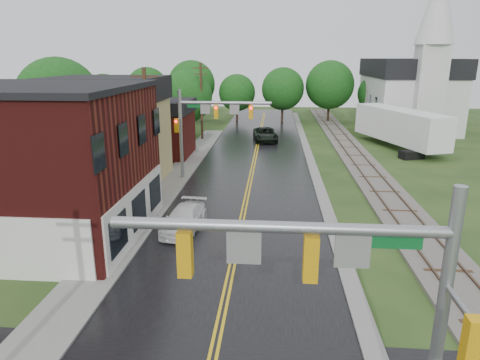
# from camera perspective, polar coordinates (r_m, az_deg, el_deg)

# --- Properties ---
(main_road) EXTENTS (10.00, 90.00, 0.02)m
(main_road) POSITION_cam_1_polar(r_m,az_deg,el_deg) (37.74, 1.65, 1.29)
(main_road) COLOR black
(main_road) RESTS_ON ground
(curb_right) EXTENTS (0.80, 70.00, 0.12)m
(curb_right) POSITION_cam_1_polar(r_m,az_deg,el_deg) (42.69, 9.27, 2.84)
(curb_right) COLOR gray
(curb_right) RESTS_ON ground
(sidewalk_left) EXTENTS (2.40, 50.00, 0.12)m
(sidewalk_left) POSITION_cam_1_polar(r_m,az_deg,el_deg) (33.86, -9.35, -0.67)
(sidewalk_left) COLOR gray
(sidewalk_left) RESTS_ON ground
(brick_building) EXTENTS (14.30, 10.30, 8.30)m
(brick_building) POSITION_cam_1_polar(r_m,az_deg,el_deg) (26.38, -28.49, 2.09)
(brick_building) COLOR #4D1310
(brick_building) RESTS_ON ground
(yellow_house) EXTENTS (8.00, 7.00, 6.40)m
(yellow_house) POSITION_cam_1_polar(r_m,az_deg,el_deg) (35.49, -16.78, 4.95)
(yellow_house) COLOR tan
(yellow_house) RESTS_ON ground
(darkred_building) EXTENTS (7.00, 6.00, 4.40)m
(darkred_building) POSITION_cam_1_polar(r_m,az_deg,el_deg) (43.74, -11.24, 6.00)
(darkred_building) COLOR #3F0F0C
(darkred_building) RESTS_ON ground
(church) EXTENTS (10.40, 18.40, 20.00)m
(church) POSITION_cam_1_polar(r_m,az_deg,el_deg) (62.95, 21.84, 11.52)
(church) COLOR silver
(church) RESTS_ON ground
(railroad) EXTENTS (3.20, 80.00, 0.30)m
(railroad) POSITION_cam_1_polar(r_m,az_deg,el_deg) (43.29, 15.37, 2.79)
(railroad) COLOR #59544C
(railroad) RESTS_ON ground
(traffic_signal_near) EXTENTS (7.34, 0.30, 7.20)m
(traffic_signal_near) POSITION_cam_1_polar(r_m,az_deg,el_deg) (9.78, 13.78, -13.09)
(traffic_signal_near) COLOR gray
(traffic_signal_near) RESTS_ON ground
(traffic_signal_far) EXTENTS (7.34, 0.43, 7.20)m
(traffic_signal_far) POSITION_cam_1_polar(r_m,az_deg,el_deg) (34.18, -4.44, 8.20)
(traffic_signal_far) COLOR gray
(traffic_signal_far) RESTS_ON ground
(utility_pole_b) EXTENTS (1.80, 0.28, 9.00)m
(utility_pole_b) POSITION_cam_1_polar(r_m,az_deg,el_deg) (30.13, -12.23, 6.33)
(utility_pole_b) COLOR #382616
(utility_pole_b) RESTS_ON ground
(utility_pole_c) EXTENTS (1.80, 0.28, 9.00)m
(utility_pole_c) POSITION_cam_1_polar(r_m,az_deg,el_deg) (51.41, -5.17, 10.55)
(utility_pole_c) COLOR #382616
(utility_pole_c) RESTS_ON ground
(tree_left_b) EXTENTS (7.60, 7.60, 9.69)m
(tree_left_b) POSITION_cam_1_polar(r_m,az_deg,el_deg) (43.29, -22.82, 9.67)
(tree_left_b) COLOR black
(tree_left_b) RESTS_ON ground
(tree_left_c) EXTENTS (6.00, 6.00, 7.65)m
(tree_left_c) POSITION_cam_1_polar(r_m,az_deg,el_deg) (49.19, -14.22, 9.64)
(tree_left_c) COLOR black
(tree_left_c) RESTS_ON ground
(tree_left_e) EXTENTS (6.40, 6.40, 8.16)m
(tree_left_e) POSITION_cam_1_polar(r_m,az_deg,el_deg) (53.64, -7.03, 10.83)
(tree_left_e) COLOR black
(tree_left_e) RESTS_ON ground
(suv_dark) EXTENTS (3.27, 5.93, 1.57)m
(suv_dark) POSITION_cam_1_polar(r_m,az_deg,el_deg) (50.95, 3.39, 6.07)
(suv_dark) COLOR black
(suv_dark) RESTS_ON ground
(pickup_white) EXTENTS (2.29, 4.73, 1.33)m
(pickup_white) POSITION_cam_1_polar(r_m,az_deg,el_deg) (24.92, -7.46, -5.18)
(pickup_white) COLOR white
(pickup_white) RESTS_ON ground
(semi_trailer) EXTENTS (7.17, 13.87, 4.21)m
(semi_trailer) POSITION_cam_1_polar(r_m,az_deg,el_deg) (49.65, 20.50, 6.79)
(semi_trailer) COLOR black
(semi_trailer) RESTS_ON ground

